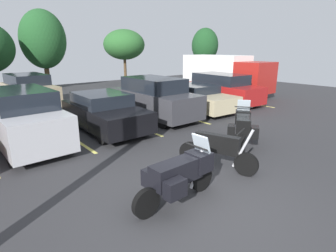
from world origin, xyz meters
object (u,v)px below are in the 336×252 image
motorcycle_touring (179,174)px  car_far_tan (29,91)px  car_red (223,89)px  car_silver (25,119)px  car_black (104,112)px  car_charcoal (155,98)px  motorcycle_third (243,125)px  motorcycle_second (218,149)px  car_champagne (197,98)px  box_truck (225,73)px

motorcycle_touring → car_far_tan: size_ratio=0.48×
car_red → car_silver: bearing=-176.6°
car_black → car_charcoal: car_charcoal is taller
motorcycle_third → car_far_tan: size_ratio=0.42×
motorcycle_second → car_black: car_black is taller
motorcycle_third → car_far_tan: car_far_tan is taller
motorcycle_second → car_silver: car_silver is taller
car_champagne → car_far_tan: size_ratio=1.01×
car_silver → box_truck: bearing=11.6°
car_champagne → box_truck: 6.15m
motorcycle_third → car_charcoal: size_ratio=0.41×
motorcycle_second → car_champagne: 7.29m
car_black → car_champagne: car_black is taller
car_silver → box_truck: box_truck is taller
car_silver → car_charcoal: 5.68m
car_black → car_red: (8.06, 0.55, 0.14)m
car_champagne → motorcycle_touring: bearing=-137.9°
motorcycle_second → car_charcoal: (2.17, 5.64, 0.37)m
car_champagne → car_charcoal: bearing=176.6°
car_far_tan → box_truck: bearing=-18.3°
car_red → box_truck: box_truck is taller
motorcycle_second → car_red: (7.47, 5.92, 0.30)m
car_charcoal → car_red: 5.30m
car_black → car_charcoal: 2.79m
car_charcoal → box_truck: box_truck is taller
box_truck → car_far_tan: bearing=161.7°
motorcycle_second → car_charcoal: car_charcoal is taller
motorcycle_third → car_champagne: size_ratio=0.42×
motorcycle_second → car_silver: (-3.50, 5.27, 0.38)m
car_silver → car_black: (2.90, 0.09, -0.22)m
car_black → car_silver: bearing=-178.2°
car_black → car_champagne: bearing=1.3°
motorcycle_third → car_champagne: 5.40m
car_black → car_charcoal: (2.76, 0.28, 0.21)m
car_champagne → car_red: 2.71m
motorcycle_third → car_silver: size_ratio=0.45×
box_truck → car_charcoal: bearing=-163.2°
motorcycle_touring → car_black: 6.04m
motorcycle_touring → motorcycle_third: size_ratio=1.14×
car_champagne → box_truck: bearing=25.4°
motorcycle_touring → car_silver: bearing=105.6°
motorcycle_third → car_champagne: (2.61, 4.73, -0.01)m
motorcycle_touring → car_red: bearing=34.7°
motorcycle_second → car_red: bearing=38.4°
motorcycle_third → box_truck: (8.12, 7.34, 0.78)m
car_champagne → car_silver: bearing=-178.5°
motorcycle_second → car_charcoal: size_ratio=0.45×
motorcycle_second → car_black: (-0.59, 5.36, 0.16)m
motorcycle_touring → motorcycle_third: motorcycle_third is taller
car_charcoal → car_champagne: bearing=-3.4°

